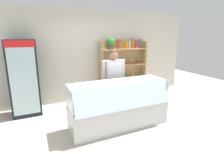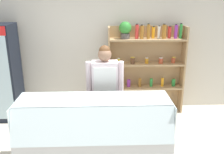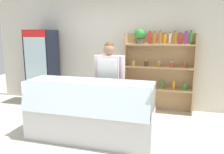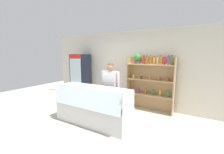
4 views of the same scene
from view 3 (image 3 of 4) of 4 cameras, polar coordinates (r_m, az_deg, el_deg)
ground_plane at (r=3.90m, az=-5.39°, el=-15.78°), size 12.00×12.00×0.00m
back_wall at (r=5.41m, az=1.90°, el=6.73°), size 6.80×0.10×2.70m
drinks_fridge at (r=5.78m, az=-17.66°, el=2.33°), size 0.66×0.59×1.87m
shelving_unit at (r=5.06m, az=11.73°, el=3.02°), size 1.54×0.29×1.88m
deli_display_case at (r=3.79m, az=-5.91°, el=-11.42°), size 2.13×0.75×1.01m
shop_clerk at (r=4.13m, az=-0.76°, el=-0.07°), size 0.60×0.25×1.63m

